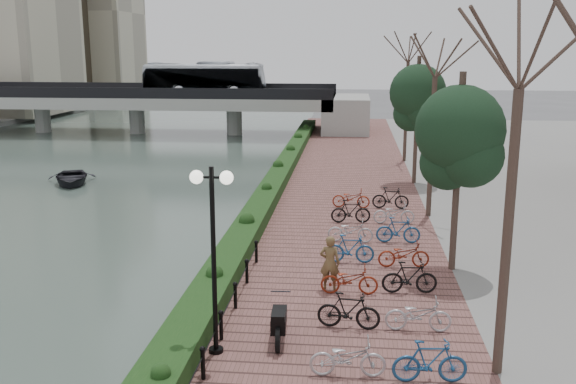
# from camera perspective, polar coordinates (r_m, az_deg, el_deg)

# --- Properties ---
(river_water) EXTENTS (30.00, 130.00, 0.02)m
(river_water) POSITION_cam_1_polar(r_m,az_deg,el_deg) (42.39, -21.89, 1.33)
(river_water) COLOR #45574E
(river_water) RESTS_ON ground
(promenade) EXTENTS (8.00, 75.00, 0.50)m
(promenade) POSITION_cam_1_polar(r_m,az_deg,el_deg) (30.24, 4.46, -1.62)
(promenade) COLOR brown
(promenade) RESTS_ON ground
(hedge) EXTENTS (1.10, 56.00, 0.60)m
(hedge) POSITION_cam_1_polar(r_m,az_deg,el_deg) (32.78, -1.36, 0.53)
(hedge) COLOR #143413
(hedge) RESTS_ON promenade
(chain_fence) EXTENTS (0.10, 14.10, 0.70)m
(chain_fence) POSITION_cam_1_polar(r_m,az_deg,el_deg) (15.74, -6.72, -13.30)
(chain_fence) COLOR black
(chain_fence) RESTS_ON promenade
(lamppost) EXTENTS (1.02, 0.32, 4.59)m
(lamppost) POSITION_cam_1_polar(r_m,az_deg,el_deg) (14.98, -6.72, -2.47)
(lamppost) COLOR black
(lamppost) RESTS_ON promenade
(motorcycle) EXTENTS (0.63, 1.71, 1.05)m
(motorcycle) POSITION_cam_1_polar(r_m,az_deg,el_deg) (16.47, -0.79, -11.31)
(motorcycle) COLOR black
(motorcycle) RESTS_ON promenade
(pedestrian) EXTENTS (0.67, 0.48, 1.71)m
(pedestrian) POSITION_cam_1_polar(r_m,az_deg,el_deg) (19.58, 3.74, -6.31)
(pedestrian) COLOR brown
(pedestrian) RESTS_ON promenade
(bicycle_parking) EXTENTS (2.40, 17.32, 1.00)m
(bicycle_parking) POSITION_cam_1_polar(r_m,az_deg,el_deg) (22.03, 7.85, -5.26)
(bicycle_parking) COLOR #B5B4B9
(bicycle_parking) RESTS_ON promenade
(street_trees) EXTENTS (3.20, 37.12, 6.80)m
(street_trees) POSITION_cam_1_polar(r_m,az_deg,el_deg) (25.04, 13.53, 3.08)
(street_trees) COLOR #31241D
(street_trees) RESTS_ON promenade
(bridge) EXTENTS (36.00, 10.77, 6.50)m
(bridge) POSITION_cam_1_polar(r_m,az_deg,el_deg) (59.81, -12.17, 8.29)
(bridge) COLOR #A7A7A2
(bridge) RESTS_ON ground
(boat) EXTENTS (3.92, 4.53, 0.79)m
(boat) POSITION_cam_1_polar(r_m,az_deg,el_deg) (38.96, -18.73, 1.24)
(boat) COLOR black
(boat) RESTS_ON river_water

